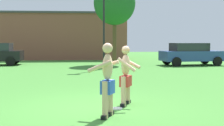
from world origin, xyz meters
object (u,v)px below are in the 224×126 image
(lamp_post, at_px, (104,17))
(car_blue_mid_lot, at_px, (191,54))
(frisbee, at_px, (117,108))
(player_in_blue, at_px, (107,78))
(player_with_cap, at_px, (126,73))
(tree_right_field, at_px, (115,3))

(lamp_post, bearing_deg, car_blue_mid_lot, 20.92)
(frisbee, xyz_separation_m, lamp_post, (0.30, 11.25, 3.15))
(player_in_blue, relative_size, frisbee, 5.78)
(player_with_cap, bearing_deg, tree_right_field, 86.00)
(frisbee, height_order, tree_right_field, tree_right_field)
(frisbee, distance_m, tree_right_field, 15.99)
(car_blue_mid_lot, xyz_separation_m, lamp_post, (-6.32, -2.41, 2.34))
(player_in_blue, bearing_deg, tree_right_field, 84.24)
(player_with_cap, bearing_deg, lamp_post, 89.93)
(car_blue_mid_lot, relative_size, tree_right_field, 0.72)
(player_with_cap, distance_m, frisbee, 1.02)
(player_in_blue, height_order, frisbee, player_in_blue)
(player_in_blue, height_order, car_blue_mid_lot, player_in_blue)
(player_in_blue, xyz_separation_m, car_blue_mid_lot, (6.92, 14.48, -0.07))
(lamp_post, bearing_deg, player_with_cap, -90.07)
(frisbee, height_order, lamp_post, lamp_post)
(car_blue_mid_lot, distance_m, tree_right_field, 6.66)
(tree_right_field, bearing_deg, car_blue_mid_lot, -17.02)
(player_in_blue, xyz_separation_m, frisbee, (0.30, 0.82, -0.88))
(player_with_cap, distance_m, tree_right_field, 15.30)
(car_blue_mid_lot, bearing_deg, player_with_cap, -115.61)
(player_with_cap, xyz_separation_m, player_in_blue, (-0.59, -1.27, 0.01))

